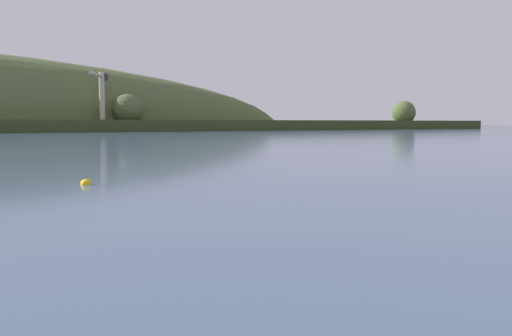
# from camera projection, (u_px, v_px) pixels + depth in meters

# --- Properties ---
(dockside_crane) EXTENTS (10.75, 18.37, 23.44)m
(dockside_crane) POSITION_uv_depth(u_px,v_px,m) (102.00, 101.00, 202.29)
(dockside_crane) COLOR #4C4C51
(dockside_crane) RESTS_ON ground
(mooring_buoy_midchannel) EXTENTS (0.67, 0.67, 0.75)m
(mooring_buoy_midchannel) POSITION_uv_depth(u_px,v_px,m) (86.00, 184.00, 30.51)
(mooring_buoy_midchannel) COLOR yellow
(mooring_buoy_midchannel) RESTS_ON ground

